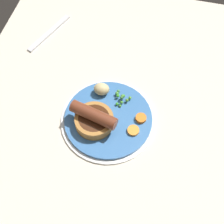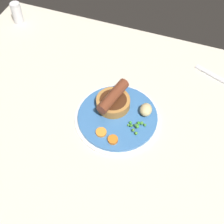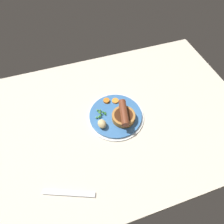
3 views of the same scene
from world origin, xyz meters
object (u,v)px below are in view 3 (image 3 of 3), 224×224
at_px(pea_pile, 100,113).
at_px(carrot_slice_0, 106,101).
at_px(dinner_plate, 116,116).
at_px(sausage_pudding, 124,116).
at_px(carrot_slice_2, 115,101).
at_px(potato_chunk_0, 102,124).
at_px(fork, 69,193).

distance_m(pea_pile, carrot_slice_0, 0.08).
xyz_separation_m(dinner_plate, pea_pile, (-0.06, 0.02, 0.02)).
bearing_deg(sausage_pudding, carrot_slice_2, -165.66).
bearing_deg(carrot_slice_0, potato_chunk_0, -115.24).
relative_size(sausage_pudding, carrot_slice_0, 4.44).
height_order(carrot_slice_2, fork, carrot_slice_2).
bearing_deg(carrot_slice_2, pea_pile, -149.68).
height_order(sausage_pudding, carrot_slice_0, sausage_pudding).
bearing_deg(dinner_plate, sausage_pudding, -47.27).
distance_m(sausage_pudding, carrot_slice_2, 0.10).
xyz_separation_m(potato_chunk_0, carrot_slice_2, (0.09, 0.11, -0.01)).
height_order(potato_chunk_0, fork, potato_chunk_0).
bearing_deg(pea_pile, sausage_pudding, -30.31).
distance_m(sausage_pudding, potato_chunk_0, 0.10).
bearing_deg(carrot_slice_2, fork, -130.70).
bearing_deg(carrot_slice_0, sausage_pudding, -70.31).
height_order(pea_pile, carrot_slice_0, pea_pile).
relative_size(dinner_plate, sausage_pudding, 2.00).
xyz_separation_m(dinner_plate, carrot_slice_0, (-0.02, 0.09, 0.01)).
xyz_separation_m(dinner_plate, sausage_pudding, (0.02, -0.03, 0.03)).
distance_m(dinner_plate, fork, 0.36).
bearing_deg(carrot_slice_2, carrot_slice_0, 162.63).
bearing_deg(dinner_plate, potato_chunk_0, -155.43).
xyz_separation_m(potato_chunk_0, fork, (-0.18, -0.22, -0.03)).
distance_m(dinner_plate, carrot_slice_2, 0.08).
bearing_deg(carrot_slice_0, fork, -125.56).
bearing_deg(potato_chunk_0, carrot_slice_0, 64.76).
relative_size(dinner_plate, carrot_slice_0, 8.89).
height_order(sausage_pudding, carrot_slice_2, sausage_pudding).
bearing_deg(sausage_pudding, fork, -38.13).
bearing_deg(fork, potato_chunk_0, 71.59).
distance_m(pea_pile, carrot_slice_2, 0.10).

